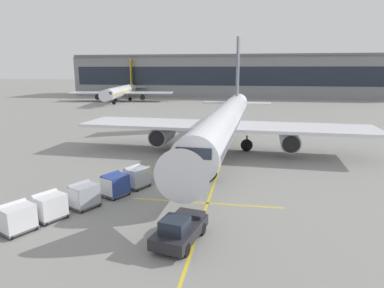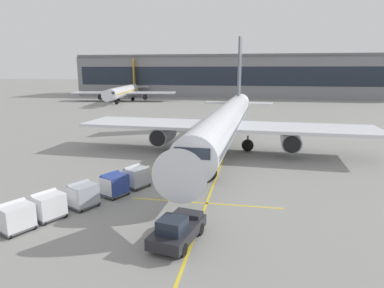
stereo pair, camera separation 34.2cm
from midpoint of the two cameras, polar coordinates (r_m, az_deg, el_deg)
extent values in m
plane|color=gray|center=(30.67, -7.52, -7.20)|extent=(600.00, 600.00, 0.00)
cylinder|color=silver|center=(41.81, 5.10, 3.60)|extent=(5.03, 36.48, 3.70)
cube|color=slate|center=(41.81, 5.10, 3.60)|extent=(5.01, 35.03, 0.44)
cone|color=silver|center=(22.48, -1.12, -4.05)|extent=(3.65, 3.83, 3.52)
cone|color=silver|center=(62.67, 7.46, 6.73)|extent=(3.36, 6.04, 3.15)
cube|color=silver|center=(44.84, -6.77, 3.44)|extent=(17.53, 7.90, 0.36)
cylinder|color=#93969E|center=(43.94, -5.20, 1.53)|extent=(2.47, 4.81, 2.30)
cylinder|color=black|center=(41.68, -6.17, 0.92)|extent=(1.96, 0.19, 1.95)
cube|color=silver|center=(42.75, 17.82, 2.49)|extent=(17.53, 7.90, 0.36)
cylinder|color=#93969E|center=(42.14, 15.80, 0.64)|extent=(2.47, 4.81, 2.30)
cylinder|color=black|center=(39.79, 16.01, -0.05)|extent=(1.96, 0.19, 1.95)
cube|color=slate|center=(60.90, 7.51, 12.15)|extent=(0.44, 4.37, 10.91)
cube|color=silver|center=(60.88, 7.33, 6.83)|extent=(11.85, 3.34, 0.20)
cube|color=#1E2633|center=(24.79, 0.22, -1.16)|extent=(2.65, 1.76, 0.81)
cylinder|color=#47474C|center=(31.78, 2.62, -3.77)|extent=(0.22, 0.22, 1.25)
sphere|color=black|center=(31.96, 2.61, -4.84)|extent=(1.53, 1.53, 1.53)
cylinder|color=#47474C|center=(44.43, 1.76, 0.92)|extent=(0.22, 0.22, 1.25)
sphere|color=black|center=(44.55, 1.76, 0.13)|extent=(1.53, 1.53, 1.53)
cylinder|color=#47474C|center=(43.81, 8.93, 0.61)|extent=(0.22, 0.22, 1.25)
sphere|color=black|center=(43.94, 8.90, -0.19)|extent=(1.53, 1.53, 1.53)
cube|color=#A3A8B2|center=(32.79, -3.77, -4.89)|extent=(3.17, 3.73, 0.44)
cube|color=black|center=(32.27, -5.42, -4.15)|extent=(0.79, 0.81, 0.70)
cylinder|color=#333338|center=(32.70, -4.54, -3.82)|extent=(0.08, 0.08, 0.80)
cube|color=#A3A8B2|center=(33.24, -2.33, -2.34)|extent=(3.34, 4.54, 2.27)
cube|color=black|center=(33.22, -2.33, -2.19)|extent=(3.14, 4.35, 2.12)
cube|color=#333338|center=(32.91, -1.79, -2.27)|extent=(2.60, 4.04, 2.30)
cube|color=#333338|center=(33.51, -2.87, -2.01)|extent=(2.60, 4.04, 2.30)
cylinder|color=black|center=(33.17, -1.39, -5.06)|extent=(0.47, 0.58, 0.56)
cylinder|color=black|center=(34.16, -3.18, -4.56)|extent=(0.47, 0.58, 0.56)
cylinder|color=black|center=(31.57, -4.39, -6.01)|extent=(0.47, 0.58, 0.56)
cylinder|color=black|center=(32.61, -6.18, -5.44)|extent=(0.47, 0.58, 0.56)
cube|color=#515156|center=(30.75, -9.43, -6.80)|extent=(2.31, 2.50, 0.12)
cylinder|color=#4C4C51|center=(29.88, -11.27, -7.47)|extent=(0.37, 0.66, 0.07)
cube|color=#9EA3AD|center=(30.49, -9.48, -5.36)|extent=(2.18, 2.36, 1.50)
cube|color=#9EA3AD|center=(30.62, -10.06, -4.28)|extent=(1.54, 2.03, 0.74)
cube|color=silver|center=(29.86, -10.80, -5.80)|extent=(1.31, 0.66, 1.38)
sphere|color=black|center=(30.72, -11.39, -7.01)|extent=(0.30, 0.30, 0.30)
sphere|color=black|center=(29.78, -9.59, -7.57)|extent=(0.30, 0.30, 0.30)
sphere|color=black|center=(31.76, -9.27, -6.28)|extent=(0.30, 0.30, 0.30)
sphere|color=black|center=(30.85, -7.47, -6.78)|extent=(0.30, 0.30, 0.30)
cube|color=#515156|center=(29.08, -12.97, -8.09)|extent=(2.31, 2.50, 0.12)
cylinder|color=#4C4C51|center=(28.28, -15.04, -8.82)|extent=(0.37, 0.66, 0.07)
cube|color=navy|center=(28.81, -13.05, -6.58)|extent=(2.18, 2.36, 1.50)
cube|color=navy|center=(28.95, -13.64, -5.42)|extent=(1.54, 2.03, 0.74)
cube|color=silver|center=(28.23, -14.53, -7.06)|extent=(1.31, 0.66, 1.38)
sphere|color=black|center=(29.12, -15.05, -8.30)|extent=(0.30, 0.30, 0.30)
sphere|color=black|center=(28.13, -13.27, -8.95)|extent=(0.30, 0.30, 0.30)
sphere|color=black|center=(30.08, -12.68, -7.50)|extent=(0.30, 0.30, 0.30)
sphere|color=black|center=(29.12, -10.88, -8.09)|extent=(0.30, 0.30, 0.30)
cube|color=#515156|center=(27.40, -17.84, -9.68)|extent=(2.31, 2.50, 0.12)
cylinder|color=#4C4C51|center=(26.70, -20.19, -10.47)|extent=(0.37, 0.66, 0.07)
cube|color=#9EA3AD|center=(27.12, -17.95, -8.09)|extent=(2.18, 2.36, 1.50)
cube|color=#9EA3AD|center=(27.26, -18.55, -6.85)|extent=(1.54, 2.03, 0.74)
cube|color=silver|center=(26.60, -19.63, -8.62)|extent=(1.31, 0.66, 1.38)
sphere|color=black|center=(27.53, -20.04, -9.87)|extent=(0.30, 0.30, 0.30)
sphere|color=black|center=(26.48, -18.34, -10.64)|extent=(0.30, 0.30, 0.30)
sphere|color=black|center=(28.37, -17.35, -9.01)|extent=(0.30, 0.30, 0.30)
sphere|color=black|center=(27.36, -15.61, -9.71)|extent=(0.30, 0.30, 0.30)
cube|color=#515156|center=(26.22, -22.88, -11.10)|extent=(2.31, 2.50, 0.12)
cylinder|color=#4C4C51|center=(25.63, -25.49, -11.92)|extent=(0.37, 0.66, 0.07)
cube|color=silver|center=(25.92, -23.03, -9.45)|extent=(2.18, 2.36, 1.50)
cube|color=silver|center=(26.08, -23.61, -8.14)|extent=(1.54, 2.03, 0.74)
cube|color=silver|center=(25.49, -24.90, -10.00)|extent=(1.31, 0.66, 1.38)
sphere|color=black|center=(26.44, -25.15, -11.26)|extent=(0.30, 0.30, 0.30)
sphere|color=black|center=(25.34, -23.61, -12.15)|extent=(0.30, 0.30, 0.30)
sphere|color=black|center=(27.16, -22.18, -10.36)|extent=(0.30, 0.30, 0.30)
sphere|color=black|center=(26.09, -20.55, -11.17)|extent=(0.30, 0.30, 0.30)
cube|color=#515156|center=(25.22, -27.37, -12.49)|extent=(2.31, 2.50, 0.12)
cube|color=silver|center=(24.91, -27.55, -10.79)|extent=(2.18, 2.36, 1.50)
cube|color=silver|center=(25.07, -28.11, -9.41)|extent=(1.54, 2.03, 0.74)
cube|color=silver|center=(24.55, -29.59, -11.35)|extent=(1.31, 0.66, 1.38)
sphere|color=black|center=(25.52, -29.70, -12.60)|extent=(0.30, 0.30, 0.30)
sphere|color=black|center=(24.38, -28.31, -13.62)|extent=(0.30, 0.30, 0.30)
sphere|color=black|center=(26.12, -26.47, -11.68)|extent=(0.30, 0.30, 0.30)
sphere|color=black|center=(25.01, -24.96, -12.61)|extent=(0.30, 0.30, 0.30)
cube|color=#232328|center=(21.21, -2.47, -14.38)|extent=(2.93, 4.73, 0.70)
cube|color=#1E2633|center=(20.25, -3.39, -13.40)|extent=(1.75, 1.80, 0.80)
cube|color=#28282D|center=(22.38, -0.75, -11.55)|extent=(1.94, 1.30, 0.24)
cylinder|color=black|center=(22.17, 1.25, -13.99)|extent=(0.42, 0.80, 0.76)
cylinder|color=black|center=(22.80, -3.24, -13.23)|extent=(0.42, 0.80, 0.76)
cylinder|color=black|center=(19.92, -1.56, -17.25)|extent=(0.42, 0.80, 0.76)
cylinder|color=black|center=(20.62, -6.50, -16.23)|extent=(0.42, 0.80, 0.76)
cylinder|color=black|center=(29.27, -4.47, -7.20)|extent=(0.15, 0.15, 0.86)
cylinder|color=black|center=(29.11, -4.34, -7.31)|extent=(0.15, 0.15, 0.86)
cube|color=yellow|center=(28.96, -4.43, -5.92)|extent=(0.42, 0.45, 0.58)
cube|color=white|center=(29.00, -4.20, -5.89)|extent=(0.21, 0.28, 0.08)
sphere|color=tan|center=(28.83, -4.45, -5.14)|extent=(0.21, 0.21, 0.21)
sphere|color=yellow|center=(28.81, -4.45, -5.01)|extent=(0.23, 0.23, 0.23)
cylinder|color=yellow|center=(29.18, -4.60, -5.87)|extent=(0.09, 0.09, 0.56)
cylinder|color=yellow|center=(28.76, -4.26, -6.14)|extent=(0.09, 0.09, 0.56)
cylinder|color=black|center=(30.45, -3.59, -6.40)|extent=(0.15, 0.15, 0.86)
cylinder|color=black|center=(30.58, -3.39, -6.31)|extent=(0.15, 0.15, 0.86)
cube|color=yellow|center=(30.29, -3.50, -5.07)|extent=(0.37, 0.44, 0.58)
cube|color=white|center=(30.36, -3.70, -5.03)|extent=(0.14, 0.32, 0.08)
sphere|color=brown|center=(30.17, -3.51, -4.33)|extent=(0.21, 0.21, 0.21)
sphere|color=yellow|center=(30.15, -3.52, -4.20)|extent=(0.23, 0.23, 0.23)
cylinder|color=yellow|center=(30.12, -3.77, -5.27)|extent=(0.09, 0.09, 0.56)
cylinder|color=yellow|center=(30.49, -3.24, -5.04)|extent=(0.09, 0.09, 0.56)
cylinder|color=black|center=(31.48, -7.42, -5.85)|extent=(0.15, 0.15, 0.86)
cylinder|color=black|center=(31.36, -7.66, -5.92)|extent=(0.15, 0.15, 0.86)
cube|color=yellow|center=(31.20, -7.58, -4.63)|extent=(0.40, 0.45, 0.58)
cube|color=white|center=(31.11, -7.42, -4.68)|extent=(0.18, 0.30, 0.08)
sphere|color=brown|center=(31.09, -7.60, -3.91)|extent=(0.21, 0.21, 0.21)
sphere|color=yellow|center=(31.07, -7.60, -3.78)|extent=(0.23, 0.23, 0.23)
cylinder|color=yellow|center=(31.37, -7.25, -4.62)|extent=(0.09, 0.09, 0.56)
cylinder|color=yellow|center=(31.06, -7.90, -4.81)|extent=(0.09, 0.09, 0.56)
cube|color=black|center=(42.85, -3.86, -1.40)|extent=(0.68, 0.68, 0.05)
cone|color=orange|center=(42.76, -3.86, -0.91)|extent=(0.54, 0.54, 0.71)
cylinder|color=white|center=(42.75, -3.86, -0.86)|extent=(0.30, 0.30, 0.09)
cube|color=black|center=(40.50, -2.95, -2.21)|extent=(0.59, 0.59, 0.05)
cone|color=orange|center=(40.41, -2.95, -1.75)|extent=(0.47, 0.47, 0.62)
cylinder|color=white|center=(40.40, -2.95, -1.71)|extent=(0.26, 0.26, 0.07)
cube|color=black|center=(41.46, -4.41, -1.88)|extent=(0.55, 0.55, 0.05)
cone|color=orange|center=(41.38, -4.42, -1.46)|extent=(0.44, 0.44, 0.58)
cylinder|color=white|center=(41.38, -4.42, -1.42)|extent=(0.24, 0.24, 0.07)
cube|color=yellow|center=(42.56, 5.19, -1.55)|extent=(0.20, 110.00, 0.01)
cube|color=yellow|center=(27.04, 1.94, -9.83)|extent=(12.00, 0.20, 0.01)
cube|color=gray|center=(135.32, 7.94, 11.10)|extent=(125.96, 21.85, 14.80)
cube|color=#1E2633|center=(124.35, 7.76, 11.17)|extent=(122.18, 0.10, 6.66)
cube|color=slate|center=(133.20, 8.01, 14.41)|extent=(124.70, 18.57, 0.70)
cylinder|color=silver|center=(113.80, -11.84, 8.63)|extent=(8.23, 33.52, 3.29)
cube|color=gold|center=(113.80, -11.84, 8.63)|extent=(8.07, 32.20, 0.40)
cone|color=silver|center=(96.06, -14.30, 7.86)|extent=(3.58, 3.72, 3.13)
cone|color=silver|center=(132.67, -9.97, 9.31)|extent=(3.55, 5.63, 2.80)
cube|color=silver|center=(116.87, -15.89, 8.27)|extent=(16.68, 8.97, 0.36)
cylinder|color=#93969E|center=(115.91, -15.29, 7.68)|extent=(2.67, 4.60, 2.04)
cylinder|color=black|center=(113.79, -15.60, 7.58)|extent=(1.73, 0.38, 1.74)
cube|color=silver|center=(113.04, -7.44, 8.51)|extent=(16.68, 8.97, 0.36)
cylinder|color=#93969E|center=(112.69, -8.18, 7.86)|extent=(2.67, 4.60, 2.04)
cylinder|color=black|center=(110.50, -8.37, 7.77)|extent=(1.73, 0.38, 1.74)
cube|color=gold|center=(131.21, -10.17, 11.64)|extent=(0.87, 4.01, 10.02)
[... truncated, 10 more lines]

